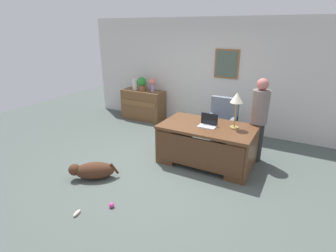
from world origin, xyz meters
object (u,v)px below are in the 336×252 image
(dog_lying, at_px, (93,170))
(vase_empty, at_px, (135,84))
(potted_plant, at_px, (142,83))
(credenza, at_px, (143,105))
(armchair, at_px, (221,125))
(vase_with_flowers, at_px, (152,84))
(dog_toy_ball, at_px, (112,205))
(desk_lamp, at_px, (237,100))
(dog_toy_bone, at_px, (77,213))
(person_standing, at_px, (258,120))
(desk, at_px, (206,143))
(laptop, at_px, (208,123))

(dog_lying, relative_size, vase_empty, 2.56)
(dog_lying, xyz_separation_m, potted_plant, (-1.02, 3.09, 0.87))
(credenza, xyz_separation_m, armchair, (2.49, -0.68, 0.06))
(vase_with_flowers, distance_m, dog_toy_ball, 3.98)
(armchair, relative_size, potted_plant, 2.92)
(vase_empty, bearing_deg, desk_lamp, -24.93)
(vase_empty, bearing_deg, dog_lying, -68.04)
(armchair, relative_size, dog_toy_bone, 6.90)
(armchair, xyz_separation_m, vase_with_flowers, (-2.17, 0.68, 0.57))
(armchair, relative_size, desk_lamp, 1.61)
(person_standing, relative_size, vase_empty, 5.64)
(vase_empty, relative_size, dog_toy_ball, 3.78)
(desk, height_order, potted_plant, potted_plant)
(person_standing, relative_size, desk_lamp, 2.47)
(credenza, relative_size, laptop, 3.75)
(vase_with_flowers, bearing_deg, person_standing, -19.44)
(dog_lying, relative_size, laptop, 2.30)
(desk, relative_size, desk_lamp, 2.63)
(dog_lying, bearing_deg, vase_with_flowers, 102.37)
(desk_lamp, height_order, dog_toy_bone, desk_lamp)
(credenza, relative_size, desk_lamp, 1.84)
(vase_empty, bearing_deg, potted_plant, 0.00)
(credenza, distance_m, laptop, 3.02)
(dog_lying, relative_size, dog_toy_ball, 9.69)
(desk, height_order, credenza, credenza)
(vase_with_flowers, bearing_deg, dog_toy_bone, -73.63)
(potted_plant, xyz_separation_m, dog_toy_ball, (1.82, -3.56, -0.99))
(dog_toy_ball, bearing_deg, vase_empty, 119.88)
(potted_plant, bearing_deg, dog_toy_ball, -62.95)
(desk, xyz_separation_m, person_standing, (0.79, 0.58, 0.42))
(armchair, height_order, dog_lying, armchair)
(potted_plant, bearing_deg, armchair, -15.23)
(credenza, distance_m, vase_empty, 0.61)
(laptop, distance_m, dog_toy_bone, 2.64)
(desk, xyz_separation_m, laptop, (0.01, 0.01, 0.40))
(vase_with_flowers, bearing_deg, desk_lamp, -29.46)
(potted_plant, bearing_deg, dog_toy_bone, -69.16)
(armchair, bearing_deg, laptop, -88.44)
(person_standing, height_order, desk_lamp, person_standing)
(dog_toy_bone, bearing_deg, desk, 65.56)
(dog_lying, distance_m, vase_empty, 3.43)
(potted_plant, bearing_deg, vase_empty, 180.00)
(desk, xyz_separation_m, dog_lying, (-1.51, -1.46, -0.26))
(dog_lying, relative_size, desk_lamp, 1.12)
(dog_lying, xyz_separation_m, dog_toy_bone, (0.47, -0.82, -0.13))
(vase_empty, bearing_deg, laptop, -30.42)
(vase_with_flowers, relative_size, dog_toy_ball, 4.75)
(dog_toy_ball, bearing_deg, desk_lamp, 60.55)
(dog_lying, bearing_deg, dog_toy_ball, -30.31)
(dog_lying, xyz_separation_m, vase_with_flowers, (-0.68, 3.09, 0.89))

